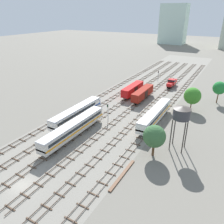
{
  "coord_description": "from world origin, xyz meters",
  "views": [
    {
      "loc": [
        29.4,
        -18.95,
        28.63
      ],
      "look_at": [
        0.0,
        33.02,
        1.5
      ],
      "focal_mm": 35.52,
      "sensor_mm": 36.0,
      "label": 1
    }
  ],
  "objects_px": {
    "diesel_railcar_left_near": "(77,112)",
    "signal_post_near": "(108,110)",
    "diesel_railcar_right_mid": "(155,115)",
    "water_tower": "(182,113)",
    "signal_post_nearest": "(158,75)",
    "freight_boxcar_centre_midfar": "(143,93)",
    "passenger_coach_centre_left_nearest": "(74,127)",
    "shunter_loco_centre_right_farther": "(172,82)",
    "freight_boxcar_centre_left_far": "(133,89)"
  },
  "relations": [
    {
      "from": "diesel_railcar_right_mid",
      "to": "shunter_loco_centre_right_farther",
      "type": "bearing_deg",
      "value": 98.12
    },
    {
      "from": "signal_post_nearest",
      "to": "signal_post_near",
      "type": "distance_m",
      "value": 43.98
    },
    {
      "from": "passenger_coach_centre_left_nearest",
      "to": "freight_boxcar_centre_left_far",
      "type": "xyz_separation_m",
      "value": [
        0.01,
        34.75,
        -0.16
      ]
    },
    {
      "from": "signal_post_nearest",
      "to": "signal_post_near",
      "type": "bearing_deg",
      "value": -90.0
    },
    {
      "from": "freight_boxcar_centre_left_far",
      "to": "water_tower",
      "type": "height_order",
      "value": "water_tower"
    },
    {
      "from": "signal_post_near",
      "to": "diesel_railcar_left_near",
      "type": "bearing_deg",
      "value": -146.59
    },
    {
      "from": "passenger_coach_centre_left_nearest",
      "to": "signal_post_nearest",
      "type": "distance_m",
      "value": 56.43
    },
    {
      "from": "shunter_loco_centre_right_farther",
      "to": "water_tower",
      "type": "xyz_separation_m",
      "value": [
        13.8,
        -44.32,
        6.78
      ]
    },
    {
      "from": "freight_boxcar_centre_midfar",
      "to": "water_tower",
      "type": "distance_m",
      "value": 31.77
    },
    {
      "from": "diesel_railcar_right_mid",
      "to": "shunter_loco_centre_right_farther",
      "type": "height_order",
      "value": "diesel_railcar_right_mid"
    },
    {
      "from": "water_tower",
      "to": "freight_boxcar_centre_midfar",
      "type": "bearing_deg",
      "value": 127.04
    },
    {
      "from": "diesel_railcar_left_near",
      "to": "diesel_railcar_right_mid",
      "type": "bearing_deg",
      "value": 25.85
    },
    {
      "from": "freight_boxcar_centre_midfar",
      "to": "water_tower",
      "type": "relative_size",
      "value": 1.34
    },
    {
      "from": "diesel_railcar_right_mid",
      "to": "signal_post_near",
      "type": "xyz_separation_m",
      "value": [
        -12.38,
        -4.7,
        0.57
      ]
    },
    {
      "from": "shunter_loco_centre_right_farther",
      "to": "signal_post_near",
      "type": "height_order",
      "value": "signal_post_near"
    },
    {
      "from": "freight_boxcar_centre_midfar",
      "to": "diesel_railcar_left_near",
      "type": "bearing_deg",
      "value": -111.74
    },
    {
      "from": "water_tower",
      "to": "signal_post_nearest",
      "type": "bearing_deg",
      "value": 113.49
    },
    {
      "from": "freight_boxcar_centre_midfar",
      "to": "signal_post_nearest",
      "type": "xyz_separation_m",
      "value": [
        -2.48,
        24.02,
        0.67
      ]
    },
    {
      "from": "passenger_coach_centre_left_nearest",
      "to": "water_tower",
      "type": "height_order",
      "value": "water_tower"
    },
    {
      "from": "freight_boxcar_centre_midfar",
      "to": "shunter_loco_centre_right_farther",
      "type": "height_order",
      "value": "freight_boxcar_centre_midfar"
    },
    {
      "from": "diesel_railcar_left_near",
      "to": "freight_boxcar_centre_midfar",
      "type": "height_order",
      "value": "diesel_railcar_left_near"
    },
    {
      "from": "signal_post_nearest",
      "to": "diesel_railcar_right_mid",
      "type": "bearing_deg",
      "value": -72.5
    },
    {
      "from": "diesel_railcar_left_near",
      "to": "signal_post_nearest",
      "type": "xyz_separation_m",
      "value": [
        7.43,
        48.88,
        0.53
      ]
    },
    {
      "from": "water_tower",
      "to": "signal_post_near",
      "type": "relative_size",
      "value": 2.11
    },
    {
      "from": "shunter_loco_centre_right_farther",
      "to": "water_tower",
      "type": "height_order",
      "value": "water_tower"
    },
    {
      "from": "diesel_railcar_right_mid",
      "to": "freight_boxcar_centre_midfar",
      "type": "height_order",
      "value": "diesel_railcar_right_mid"
    },
    {
      "from": "passenger_coach_centre_left_nearest",
      "to": "signal_post_near",
      "type": "distance_m",
      "value": 12.66
    },
    {
      "from": "signal_post_nearest",
      "to": "signal_post_near",
      "type": "height_order",
      "value": "signal_post_near"
    },
    {
      "from": "passenger_coach_centre_left_nearest",
      "to": "shunter_loco_centre_right_farther",
      "type": "height_order",
      "value": "passenger_coach_centre_left_nearest"
    },
    {
      "from": "diesel_railcar_left_near",
      "to": "signal_post_near",
      "type": "height_order",
      "value": "signal_post_near"
    },
    {
      "from": "signal_post_near",
      "to": "shunter_loco_centre_right_farther",
      "type": "bearing_deg",
      "value": 79.33
    },
    {
      "from": "diesel_railcar_left_near",
      "to": "freight_boxcar_centre_left_far",
      "type": "relative_size",
      "value": 1.46
    },
    {
      "from": "diesel_railcar_left_near",
      "to": "water_tower",
      "type": "distance_m",
      "value": 29.32
    },
    {
      "from": "diesel_railcar_right_mid",
      "to": "freight_boxcar_centre_midfar",
      "type": "distance_m",
      "value": 18.19
    },
    {
      "from": "freight_boxcar_centre_midfar",
      "to": "freight_boxcar_centre_left_far",
      "type": "bearing_deg",
      "value": 154.25
    },
    {
      "from": "diesel_railcar_left_near",
      "to": "water_tower",
      "type": "xyz_separation_m",
      "value": [
        28.66,
        0.01,
        6.19
      ]
    },
    {
      "from": "freight_boxcar_centre_left_far",
      "to": "signal_post_near",
      "type": "bearing_deg",
      "value": -83.69
    },
    {
      "from": "freight_boxcar_centre_left_far",
      "to": "signal_post_nearest",
      "type": "relative_size",
      "value": 2.87
    },
    {
      "from": "diesel_railcar_left_near",
      "to": "signal_post_nearest",
      "type": "distance_m",
      "value": 49.44
    },
    {
      "from": "freight_boxcar_centre_midfar",
      "to": "signal_post_near",
      "type": "xyz_separation_m",
      "value": [
        -2.48,
        -19.96,
        0.72
      ]
    },
    {
      "from": "diesel_railcar_right_mid",
      "to": "water_tower",
      "type": "relative_size",
      "value": 1.97
    },
    {
      "from": "freight_boxcar_centre_midfar",
      "to": "water_tower",
      "type": "height_order",
      "value": "water_tower"
    },
    {
      "from": "shunter_loco_centre_right_farther",
      "to": "signal_post_near",
      "type": "xyz_separation_m",
      "value": [
        -7.43,
        -39.43,
        1.15
      ]
    },
    {
      "from": "freight_boxcar_centre_left_far",
      "to": "signal_post_nearest",
      "type": "distance_m",
      "value": 21.78
    },
    {
      "from": "passenger_coach_centre_left_nearest",
      "to": "shunter_loco_centre_right_farther",
      "type": "distance_m",
      "value": 52.77
    },
    {
      "from": "diesel_railcar_left_near",
      "to": "diesel_railcar_right_mid",
      "type": "distance_m",
      "value": 22.01
    },
    {
      "from": "water_tower",
      "to": "signal_post_nearest",
      "type": "relative_size",
      "value": 2.14
    },
    {
      "from": "diesel_railcar_left_near",
      "to": "signal_post_near",
      "type": "xyz_separation_m",
      "value": [
        7.43,
        4.9,
        0.57
      ]
    },
    {
      "from": "diesel_railcar_left_near",
      "to": "shunter_loco_centre_right_farther",
      "type": "relative_size",
      "value": 2.42
    },
    {
      "from": "diesel_railcar_left_near",
      "to": "signal_post_near",
      "type": "bearing_deg",
      "value": 33.41
    }
  ]
}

